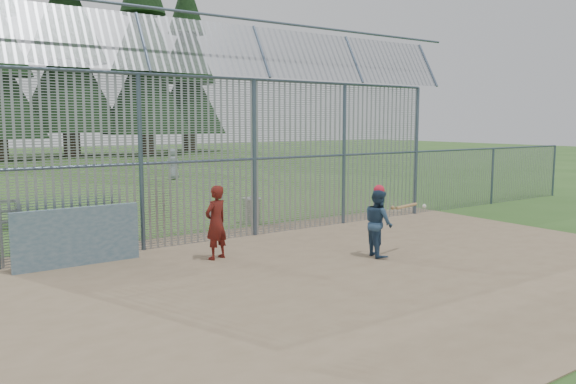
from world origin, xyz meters
TOP-DOWN VIEW (x-y plane):
  - ground at (0.00, 0.00)m, footprint 120.00×120.00m
  - dirt_infield at (0.00, -0.50)m, footprint 14.00×10.00m
  - dugout_wall at (-4.60, 2.90)m, footprint 2.50×0.12m
  - batter at (1.01, -0.01)m, footprint 0.74×0.85m
  - onlooker at (-2.02, 1.79)m, footprint 0.67×0.54m
  - bg_kid_standing at (4.09, 18.21)m, footprint 0.83×0.59m
  - batting_gear at (1.20, -0.06)m, footprint 1.24×0.52m
  - trash_can at (0.85, 5.08)m, footprint 0.56×0.56m
  - backstop_fence at (1.81, 3.43)m, footprint 20.09×0.81m
  - conifer_row at (1.93, 41.51)m, footprint 38.48×12.26m

SIDE VIEW (x-z plane):
  - ground at x=0.00m, z-range 0.00..0.00m
  - dirt_infield at x=0.00m, z-range 0.00..0.02m
  - trash_can at x=0.85m, z-range -0.03..0.79m
  - dugout_wall at x=-4.60m, z-range 0.02..1.22m
  - batter at x=1.01m, z-range 0.02..1.49m
  - bg_kid_standing at x=4.09m, z-range 0.00..1.60m
  - onlooker at x=-2.02m, z-range 0.02..1.61m
  - batting_gear at x=1.20m, z-range 1.08..1.64m
  - backstop_fence at x=1.81m, z-range -0.29..5.01m
  - conifer_row at x=1.93m, z-range 0.73..20.93m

